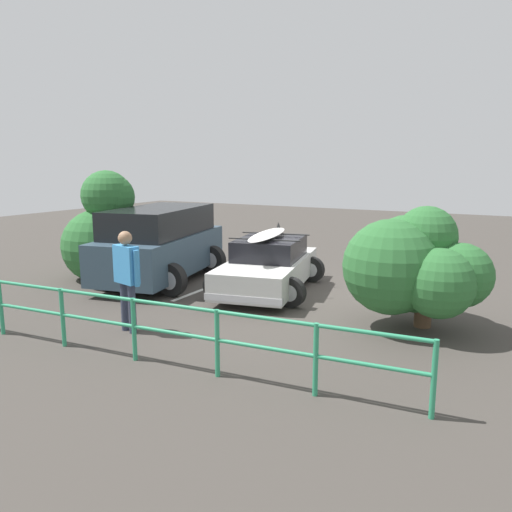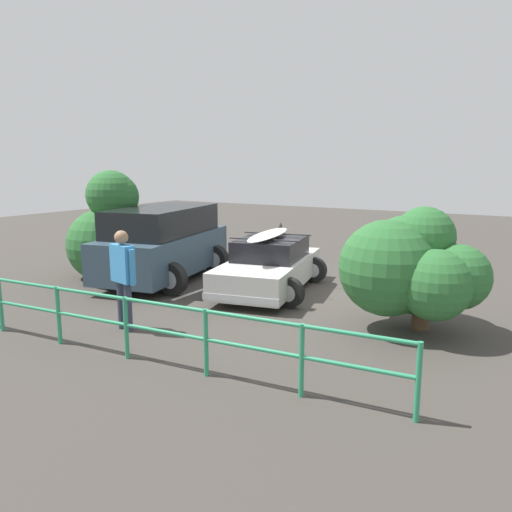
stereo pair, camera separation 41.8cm
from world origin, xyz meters
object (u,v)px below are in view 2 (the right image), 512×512
at_px(bush_near_left, 409,266).
at_px(person_bystander, 123,271).
at_px(sedan_car, 269,266).
at_px(bush_near_right, 116,234).
at_px(suv_car, 164,243).

bearing_deg(bush_near_left, person_bystander, 31.72).
bearing_deg(sedan_car, person_bystander, 77.62).
relative_size(sedan_car, bush_near_right, 1.42).
height_order(sedan_car, suv_car, suv_car).
xyz_separation_m(sedan_car, bush_near_left, (-3.57, 1.15, 0.57)).
bearing_deg(person_bystander, bush_near_right, -42.34).
bearing_deg(sedan_car, bush_near_left, 162.10).
height_order(sedan_car, person_bystander, person_bystander).
height_order(sedan_car, bush_near_left, bush_near_left).
relative_size(suv_car, person_bystander, 2.48).
bearing_deg(sedan_car, suv_car, 9.35).
distance_m(person_bystander, bush_near_left, 5.20).
relative_size(person_bystander, bush_near_right, 0.63).
bearing_deg(bush_near_right, suv_car, -173.04).
xyz_separation_m(suv_car, bush_near_left, (-6.45, 0.68, 0.20)).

